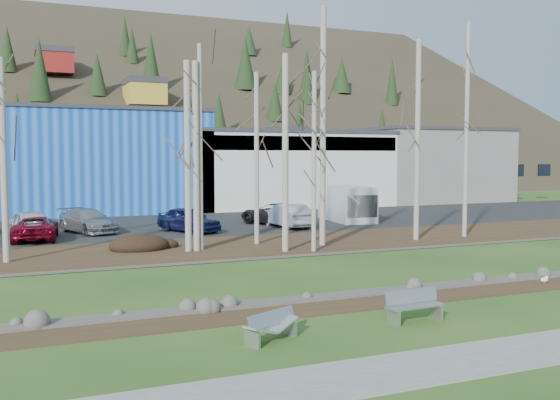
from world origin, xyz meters
name	(u,v)px	position (x,y,z in m)	size (l,w,h in m)	color
ground	(422,317)	(0.00, 0.00, 0.00)	(200.00, 200.00, 0.00)	#264B18
footpath	(513,353)	(0.00, -3.50, 0.02)	(80.00, 2.00, 0.04)	slate
dirt_strip	(381,301)	(0.00, 2.10, 0.01)	(80.00, 1.80, 0.03)	#382616
near_bank_rocks	(365,295)	(0.00, 3.10, 0.00)	(80.00, 0.80, 0.50)	#47423D
river	(310,273)	(0.00, 7.20, 0.00)	(80.00, 8.00, 0.90)	black
far_bank_rocks	(271,257)	(0.00, 11.30, 0.00)	(80.00, 0.80, 0.46)	#47423D
far_bank	(246,246)	(0.00, 14.50, 0.07)	(80.00, 7.00, 0.15)	#382616
parking_lot	(192,225)	(0.00, 25.00, 0.07)	(80.00, 14.00, 0.14)	black
building_blue	(75,161)	(-6.00, 39.00, 4.16)	(20.40, 12.24, 8.30)	#1545B4
building_white	(279,168)	(12.00, 38.98, 3.41)	(18.36, 12.24, 6.80)	silver
building_grey	(422,165)	(28.00, 39.00, 3.66)	(14.28, 12.24, 7.30)	slate
hillside	(89,70)	(0.00, 84.00, 17.50)	(160.00, 72.00, 35.00)	#30281B
bench_intact	(414,306)	(-0.43, -0.24, 0.43)	(1.73, 0.60, 0.86)	#A8ABAD
bench_damaged	(271,326)	(-4.72, -0.40, 0.35)	(1.64, 1.12, 0.70)	#A8ABAD
seagull	(545,280)	(6.76, 2.13, 0.15)	(0.38, 0.18, 0.28)	gold
dirt_mound	(139,244)	(-5.19, 14.94, 0.42)	(2.77, 1.96, 0.54)	black
birch_0	(4,161)	(-10.86, 13.61, 4.34)	(0.27, 0.27, 8.38)	beige
birch_2	(188,157)	(-3.17, 13.57, 4.50)	(0.29, 0.29, 8.69)	beige
birch_3	(200,148)	(-2.53, 13.69, 4.90)	(0.21, 0.21, 9.50)	beige
birch_4	(285,153)	(0.94, 11.84, 4.65)	(0.29, 0.29, 9.00)	beige
birch_5	(257,159)	(0.61, 14.64, 4.40)	(0.24, 0.24, 8.49)	beige
birch_6	(314,162)	(2.14, 11.30, 4.26)	(0.21, 0.21, 8.21)	beige
birch_7	(323,127)	(3.44, 12.99, 5.95)	(0.29, 0.29, 11.59)	beige
birch_8	(417,141)	(8.87, 12.85, 5.33)	(0.28, 0.28, 10.36)	beige
birch_9	(466,130)	(12.05, 12.89, 5.93)	(0.24, 0.24, 11.56)	beige
birch_10	(196,157)	(-2.78, 13.57, 4.50)	(0.29, 0.29, 8.69)	beige
car_0	(28,224)	(-9.89, 21.31, 0.92)	(1.83, 4.56, 1.55)	silver
car_1	(36,228)	(-9.55, 20.50, 0.77)	(2.10, 4.57, 1.27)	maroon
car_2	(88,221)	(-6.70, 22.79, 0.82)	(1.91, 4.69, 1.36)	gray
car_3	(189,219)	(-1.26, 20.85, 0.87)	(1.72, 4.26, 1.45)	navy
car_4	(287,215)	(4.94, 20.79, 0.87)	(1.55, 4.44, 1.46)	silver
car_5	(275,214)	(4.88, 22.67, 0.82)	(2.27, 4.91, 1.37)	#232325
van_white	(348,204)	(10.26, 22.69, 1.31)	(2.83, 5.57, 2.34)	white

